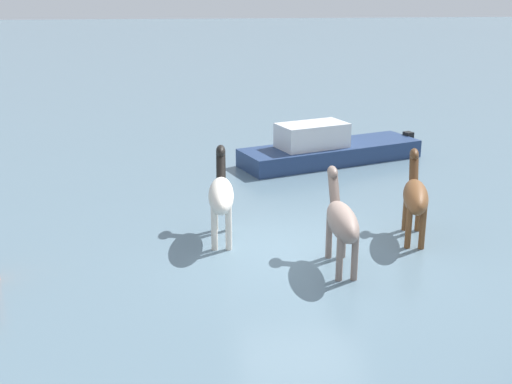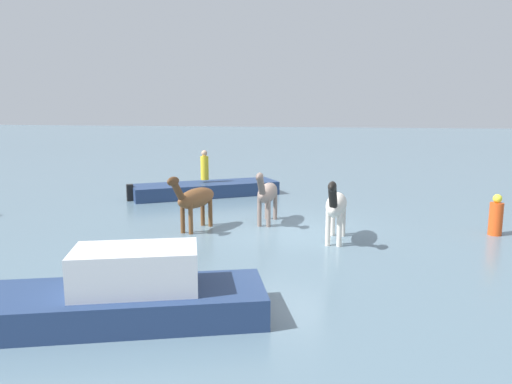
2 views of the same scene
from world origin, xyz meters
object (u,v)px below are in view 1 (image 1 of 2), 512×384
Objects in this scene: horse_chestnut_trailing at (221,195)px; horse_gray_outer at (415,196)px; boat_dinghy_port at (327,151)px; horse_pinto_flank at (342,220)px.

horse_gray_outer is (-0.38, -3.98, -0.04)m from horse_chestnut_trailing.
horse_chestnut_trailing reaches higher than boat_dinghy_port.
horse_pinto_flank is at bearing 60.03° from boat_dinghy_port.
horse_pinto_flank is at bearing -124.47° from horse_chestnut_trailing.
horse_gray_outer is 6.11m from boat_dinghy_port.
horse_chestnut_trailing is at bearing 99.65° from horse_gray_outer.
boat_dinghy_port is (6.06, 0.54, -0.59)m from horse_gray_outer.
horse_pinto_flank is 7.47m from boat_dinghy_port.
horse_chestnut_trailing is 3.99m from horse_gray_outer.
horse_chestnut_trailing is at bearing 38.94° from boat_dinghy_port.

